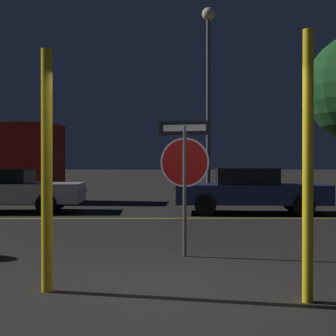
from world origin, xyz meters
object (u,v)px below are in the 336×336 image
Objects in this scene: stop_sign at (185,162)px; street_lamp at (208,73)px; passing_car_3 at (250,190)px; passing_car_2 at (2,190)px; yellow_pole_right at (308,166)px; yellow_pole_left at (47,170)px.

street_lamp is at bearing 94.09° from stop_sign.
passing_car_3 is (2.22, 6.48, -0.80)m from stop_sign.
street_lamp is (6.59, 3.41, 4.25)m from passing_car_2.
street_lamp is (1.34, 10.33, 3.44)m from stop_sign.
yellow_pole_right reaches higher than passing_car_3.
stop_sign is 0.47× the size of passing_car_3.
passing_car_3 reaches higher than passing_car_2.
passing_car_2 is 7.48m from passing_car_3.
stop_sign is 0.77× the size of yellow_pole_left.
yellow_pole_right is 13.24m from street_lamp.
yellow_pole_left is 0.56× the size of passing_car_2.
yellow_pole_left is at bearing -103.65° from street_lamp.
passing_car_2 is at bearing -152.67° from street_lamp.
yellow_pole_left is at bearing -117.94° from stop_sign.
passing_car_3 is at bearing 83.40° from yellow_pole_right.
yellow_pole_right reaches higher than stop_sign.
street_lamp is (0.16, 12.77, 3.49)m from yellow_pole_right.
street_lamp is (2.99, 12.34, 3.54)m from yellow_pole_left.
yellow_pole_left is 9.36m from passing_car_3.
stop_sign is at bearing -97.41° from street_lamp.
yellow_pole_left is 0.37× the size of street_lamp.
yellow_pole_right is (1.19, -2.44, -0.06)m from stop_sign.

